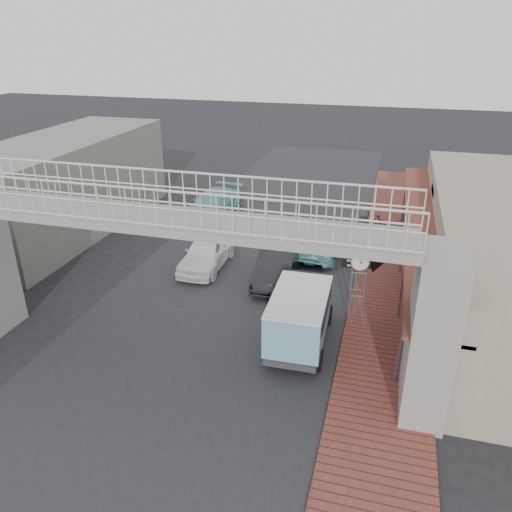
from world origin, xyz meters
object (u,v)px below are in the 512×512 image
Objects in this scene: white_hatchback at (207,252)px; angkot_far at (213,204)px; angkot_curb at (322,240)px; street_clock at (360,264)px; angkot_van at (300,311)px; arrow_sign at (378,259)px; motorcycle_far at (372,220)px; dark_sedan at (277,264)px; motorcycle_near at (389,236)px.

white_hatchback is 0.86× the size of angkot_far.
street_clock is at bearing 115.98° from angkot_curb.
arrow_sign is at bearing 43.42° from angkot_van.
arrow_sign is (2.41, 2.41, 1.22)m from angkot_van.
motorcycle_far is at bearing 83.69° from street_clock.
white_hatchback reaches higher than dark_sedan.
motorcycle_far reaches higher than motorcycle_near.
angkot_far reaches higher than angkot_curb.
white_hatchback is at bearing 153.07° from arrow_sign.
white_hatchback is at bearing 135.12° from angkot_van.
angkot_curb is 8.20m from angkot_van.
angkot_van reaches higher than dark_sedan.
street_clock is at bearing 45.93° from angkot_van.
street_clock reaches higher than dark_sedan.
street_clock reaches higher than motorcycle_near.
street_clock is (-1.00, -8.11, 1.94)m from motorcycle_near.
dark_sedan is at bearing -7.52° from white_hatchback.
motorcycle_far is at bearing 60.68° from dark_sedan.
white_hatchback is 7.03m from angkot_far.
street_clock is 0.94× the size of arrow_sign.
arrow_sign is at bearing -29.89° from dark_sedan.
motorcycle_near is at bearing -137.43° from motorcycle_far.
street_clock is (2.25, -6.22, 1.79)m from angkot_curb.
motorcycle_far is (3.68, 7.31, -0.17)m from dark_sedan.
white_hatchback is 3.51m from dark_sedan.
motorcycle_near is at bearing 76.64° from street_clock.
angkot_far is at bearing 125.66° from dark_sedan.
dark_sedan is 2.93× the size of motorcycle_near.
dark_sedan is at bearing 142.67° from motorcycle_near.
arrow_sign reaches higher than motorcycle_far.
angkot_curb is at bearing 31.65° from white_hatchback.
angkot_curb is 3.06× the size of motorcycle_near.
white_hatchback reaches higher than motorcycle_near.
white_hatchback is at bearing 38.27° from angkot_curb.
dark_sedan is 9.07m from angkot_far.
white_hatchback is 0.98× the size of dark_sedan.
angkot_far is (-7.05, 3.61, 0.09)m from angkot_curb.
arrow_sign reaches higher than angkot_curb.
white_hatchback reaches higher than motorcycle_far.
arrow_sign is (9.93, -9.35, 1.79)m from angkot_far.
white_hatchback is at bearing -65.52° from angkot_far.
angkot_curb is 1.09× the size of angkot_van.
street_clock reaches higher than angkot_van.
angkot_van is at bearing 168.11° from motorcycle_near.
street_clock is (1.78, 1.94, 1.13)m from angkot_van.
motorcycle_far is at bearing 85.69° from arrow_sign.
arrow_sign is at bearing -161.42° from motorcycle_far.
angkot_van is at bearing -138.77° from street_clock.
arrow_sign is at bearing -179.19° from motorcycle_near.
street_clock is at bearing -165.23° from motorcycle_far.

